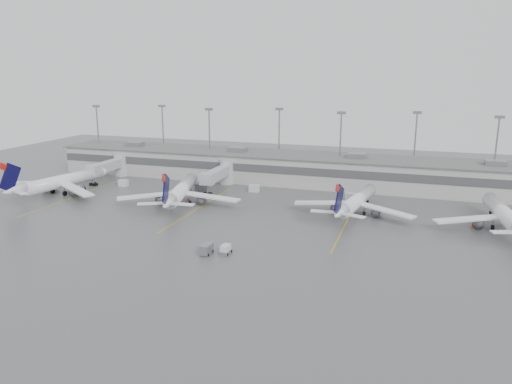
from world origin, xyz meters
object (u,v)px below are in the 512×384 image
(jet_mid_right, at_px, (356,201))
(jet_far_left, at_px, (60,181))
(jet_mid_left, at_px, (180,191))
(baggage_tug, at_px, (226,250))
(jet_far_right, at_px, (505,215))

(jet_mid_right, bearing_deg, jet_far_left, -167.24)
(jet_mid_left, height_order, jet_mid_right, jet_mid_left)
(jet_mid_right, distance_m, baggage_tug, 37.31)
(jet_mid_right, relative_size, jet_far_right, 0.96)
(jet_far_left, xyz_separation_m, jet_far_right, (106.44, 3.25, -0.19))
(jet_far_left, relative_size, jet_mid_left, 1.03)
(jet_far_right, height_order, baggage_tug, jet_far_right)
(jet_far_right, bearing_deg, baggage_tug, -154.75)
(jet_mid_left, bearing_deg, jet_mid_right, -7.99)
(jet_far_left, distance_m, jet_far_right, 106.49)
(jet_mid_left, relative_size, jet_mid_right, 1.07)
(jet_far_left, xyz_separation_m, jet_mid_left, (34.68, 0.73, -0.06))
(jet_far_left, relative_size, jet_mid_right, 1.10)
(jet_mid_left, distance_m, baggage_tug, 35.89)
(jet_far_right, bearing_deg, jet_mid_left, 175.65)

